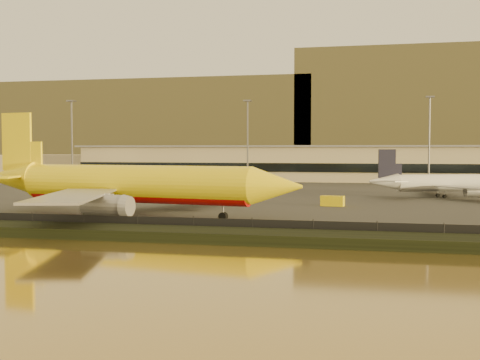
# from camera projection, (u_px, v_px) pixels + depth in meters

# --- Properties ---
(ground) EXTENTS (900.00, 900.00, 0.00)m
(ground) POSITION_uv_depth(u_px,v_px,m) (206.00, 223.00, 93.67)
(ground) COLOR black
(ground) RESTS_ON ground
(embankment) EXTENTS (320.00, 7.00, 1.40)m
(embankment) POSITION_uv_depth(u_px,v_px,m) (169.00, 234.00, 77.06)
(embankment) COLOR black
(embankment) RESTS_ON ground
(tarmac) EXTENTS (320.00, 220.00, 0.20)m
(tarmac) POSITION_uv_depth(u_px,v_px,m) (289.00, 186.00, 186.29)
(tarmac) COLOR #2D2D2D
(tarmac) RESTS_ON ground
(perimeter_fence) EXTENTS (300.00, 0.05, 2.20)m
(perimeter_fence) POSITION_uv_depth(u_px,v_px,m) (179.00, 225.00, 80.93)
(perimeter_fence) COLOR black
(perimeter_fence) RESTS_ON tarmac
(terminal_building) EXTENTS (202.00, 25.00, 12.60)m
(terminal_building) POSITION_uv_depth(u_px,v_px,m) (261.00, 163.00, 218.89)
(terminal_building) COLOR tan
(terminal_building) RESTS_ON tarmac
(apron_light_masts) EXTENTS (152.20, 12.20, 25.40)m
(apron_light_masts) POSITION_uv_depth(u_px,v_px,m) (334.00, 134.00, 162.72)
(apron_light_masts) COLOR slate
(apron_light_masts) RESTS_ON tarmac
(distant_hills) EXTENTS (470.00, 160.00, 70.00)m
(distant_hills) POSITION_uv_depth(u_px,v_px,m) (307.00, 121.00, 427.99)
(distant_hills) COLOR brown
(distant_hills) RESTS_ON ground
(dhl_cargo_jet) EXTENTS (60.05, 58.30, 17.94)m
(dhl_cargo_jet) POSITION_uv_depth(u_px,v_px,m) (130.00, 185.00, 101.47)
(dhl_cargo_jet) COLOR yellow
(dhl_cargo_jet) RESTS_ON tarmac
(white_narrowbody_jet) EXTENTS (38.00, 35.97, 11.29)m
(white_narrowbody_jet) POSITION_uv_depth(u_px,v_px,m) (450.00, 183.00, 140.63)
(white_narrowbody_jet) COLOR silver
(white_narrowbody_jet) RESTS_ON tarmac
(gse_vehicle_yellow) EXTENTS (4.80, 2.70, 2.05)m
(gse_vehicle_yellow) POSITION_uv_depth(u_px,v_px,m) (333.00, 201.00, 119.80)
(gse_vehicle_yellow) COLOR yellow
(gse_vehicle_yellow) RESTS_ON tarmac
(gse_vehicle_white) EXTENTS (4.74, 2.45, 2.06)m
(gse_vehicle_white) POSITION_uv_depth(u_px,v_px,m) (187.00, 197.00, 128.89)
(gse_vehicle_white) COLOR silver
(gse_vehicle_white) RESTS_ON tarmac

